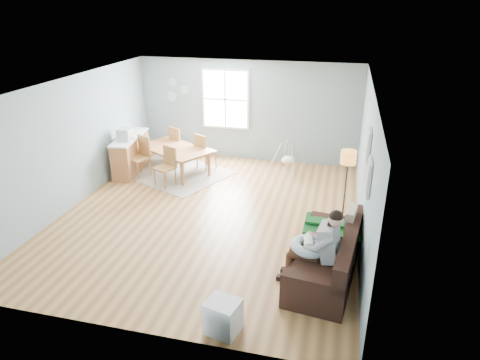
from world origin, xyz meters
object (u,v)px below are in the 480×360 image
(sofa, at_px, (329,260))
(storage_cube, at_px, (222,316))
(floor_lamp, at_px, (348,163))
(monitor, at_px, (124,135))
(chair_sw, at_px, (141,154))
(father, at_px, (319,245))
(dining_table, at_px, (174,160))
(toddler, at_px, (328,230))
(chair_se, at_px, (167,164))
(chair_nw, at_px, (178,142))
(baby_swing, at_px, (288,160))
(chair_ne, at_px, (204,149))
(counter, at_px, (131,154))

(sofa, height_order, storage_cube, sofa)
(floor_lamp, bearing_deg, monitor, 168.26)
(chair_sw, bearing_deg, floor_lamp, -13.44)
(sofa, distance_m, father, 0.54)
(dining_table, bearing_deg, toddler, -9.66)
(chair_se, bearing_deg, toddler, -33.83)
(floor_lamp, bearing_deg, chair_sw, 166.56)
(sofa, bearing_deg, dining_table, 138.73)
(chair_sw, relative_size, chair_nw, 1.03)
(dining_table, bearing_deg, floor_lamp, 10.05)
(chair_se, distance_m, baby_swing, 3.06)
(toddler, height_order, chair_se, toddler)
(chair_ne, bearing_deg, sofa, -49.47)
(toddler, xyz_separation_m, baby_swing, (-1.18, 4.01, -0.34))
(sofa, bearing_deg, monitor, 148.70)
(baby_swing, bearing_deg, chair_ne, -174.25)
(storage_cube, distance_m, chair_nw, 6.69)
(monitor, relative_size, baby_swing, 0.30)
(toddler, bearing_deg, counter, 147.89)
(monitor, xyz_separation_m, baby_swing, (3.92, 1.09, -0.70))
(chair_ne, relative_size, monitor, 2.98)
(sofa, relative_size, toddler, 2.60)
(chair_nw, distance_m, monitor, 1.61)
(father, distance_m, chair_ne, 5.38)
(chair_se, xyz_separation_m, chair_ne, (0.52, 1.18, 0.01))
(sofa, xyz_separation_m, monitor, (-5.16, 3.14, 0.78))
(father, height_order, monitor, father)
(dining_table, relative_size, chair_ne, 1.93)
(sofa, height_order, chair_nw, chair_nw)
(storage_cube, xyz_separation_m, chair_ne, (-2.11, 5.61, 0.31))
(counter, bearing_deg, baby_swing, 11.05)
(father, xyz_separation_m, toddler, (0.12, 0.50, -0.00))
(father, distance_m, monitor, 6.06)
(chair_nw, distance_m, counter, 1.33)
(dining_table, distance_m, baby_swing, 2.94)
(chair_se, bearing_deg, storage_cube, -59.30)
(dining_table, distance_m, chair_nw, 0.83)
(father, height_order, dining_table, father)
(father, relative_size, toddler, 1.59)
(floor_lamp, height_order, storage_cube, floor_lamp)
(toddler, height_order, storage_cube, toddler)
(storage_cube, distance_m, dining_table, 5.91)
(chair_sw, distance_m, chair_ne, 1.59)
(chair_ne, bearing_deg, chair_se, -113.93)
(chair_sw, bearing_deg, counter, 150.56)
(toddler, bearing_deg, chair_se, 146.17)
(father, height_order, counter, father)
(toddler, bearing_deg, chair_ne, 131.65)
(chair_ne, height_order, counter, chair_ne)
(storage_cube, bearing_deg, chair_ne, 110.58)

